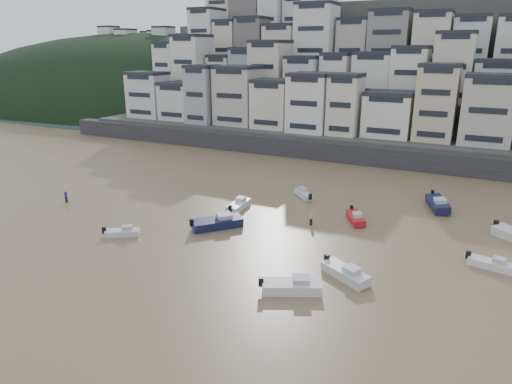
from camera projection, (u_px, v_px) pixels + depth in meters
The scene contains 16 objects.
ground at pixel (3, 355), 31.70m from camera, with size 400.00×400.00×0.00m, color olive.
sea_strip at pixel (141, 95), 202.05m from camera, with size 340.00×340.00×0.00m, color #3F555A.
harbor_wall at pixel (369, 155), 82.28m from camera, with size 140.00×3.00×3.50m, color #38383A.
hillside at pixel (430, 78), 110.78m from camera, with size 141.04×66.00×50.00m.
headland at pixel (153, 99), 187.14m from camera, with size 216.00×135.00×53.33m.
boat_a at pixel (292, 284), 39.53m from camera, with size 5.67×1.86×1.55m, color white, non-canonical shape.
boat_b at pixel (346, 271), 41.93m from camera, with size 5.52×1.81×1.51m, color silver, non-canonical shape.
boat_c at pixel (217, 221), 53.55m from camera, with size 6.51×2.13×1.78m, color #131B3E, non-canonical shape.
boat_d at pixel (492, 262), 43.88m from camera, with size 4.54×1.49×1.24m, color silver, non-canonical shape.
boat_e at pixel (356, 216), 55.62m from camera, with size 4.88×1.60×1.33m, color #AF151C, non-canonical shape.
boat_f at pixel (238, 204), 59.99m from camera, with size 5.21×1.71×1.42m, color white, non-canonical shape.
boat_h at pixel (304, 193), 64.60m from camera, with size 4.53×1.48×1.24m, color silver, non-canonical shape.
boat_i at pixel (438, 202), 60.02m from camera, with size 6.57×2.15×1.79m, color #121639, non-canonical shape.
boat_j at pixel (122, 231), 51.48m from camera, with size 4.19×1.37×1.14m, color silver, non-canonical shape.
person_blue at pixel (66, 196), 62.44m from camera, with size 0.44×0.44×1.74m, color #351AC4, non-canonical shape.
person_pink at pixel (311, 218), 54.55m from camera, with size 0.44×0.44×1.74m, color #CC9091, non-canonical shape.
Camera 1 is at (27.71, -16.03, 20.48)m, focal length 32.00 mm.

